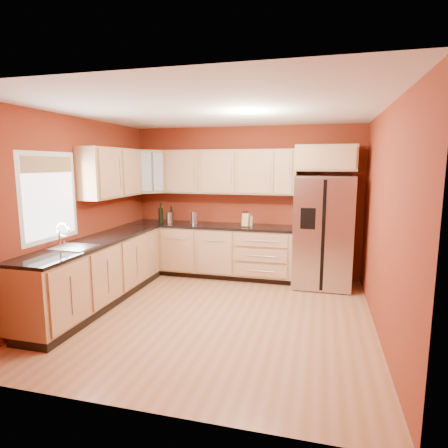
{
  "coord_description": "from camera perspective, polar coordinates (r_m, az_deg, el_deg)",
  "views": [
    {
      "loc": [
        1.3,
        -4.46,
        1.95
      ],
      "look_at": [
        -0.09,
        0.9,
        1.07
      ],
      "focal_mm": 30.0,
      "sensor_mm": 36.0,
      "label": 1
    }
  ],
  "objects": [
    {
      "name": "floor",
      "position": [
        5.04,
        -1.6,
        -13.71
      ],
      "size": [
        4.0,
        4.0,
        0.0
      ],
      "primitive_type": "plane",
      "color": "#A2673E",
      "rests_on": "ground"
    },
    {
      "name": "ceiling",
      "position": [
        4.69,
        -1.74,
        17.01
      ],
      "size": [
        4.0,
        4.0,
        0.0
      ],
      "primitive_type": "plane",
      "color": "silver",
      "rests_on": "wall_back"
    },
    {
      "name": "wall_back",
      "position": [
        6.62,
        3.18,
        3.41
      ],
      "size": [
        4.0,
        0.04,
        2.6
      ],
      "primitive_type": "cube",
      "color": "maroon",
      "rests_on": "floor"
    },
    {
      "name": "wall_front",
      "position": [
        2.86,
        -12.95,
        -4.34
      ],
      "size": [
        4.0,
        0.04,
        2.6
      ],
      "primitive_type": "cube",
      "color": "maroon",
      "rests_on": "floor"
    },
    {
      "name": "wall_left",
      "position": [
        5.59,
        -21.78,
        1.72
      ],
      "size": [
        0.04,
        4.0,
        2.6
      ],
      "primitive_type": "cube",
      "color": "maroon",
      "rests_on": "floor"
    },
    {
      "name": "wall_right",
      "position": [
        4.56,
        23.22,
        0.12
      ],
      "size": [
        0.04,
        4.0,
        2.6
      ],
      "primitive_type": "cube",
      "color": "maroon",
      "rests_on": "floor"
    },
    {
      "name": "base_cabinets_back",
      "position": [
        6.61,
        -2.1,
        -4.16
      ],
      "size": [
        2.9,
        0.6,
        0.88
      ],
      "primitive_type": "cube",
      "color": "#9E794C",
      "rests_on": "floor"
    },
    {
      "name": "base_cabinets_left",
      "position": [
        5.58,
        -18.76,
        -7.13
      ],
      "size": [
        0.6,
        2.8,
        0.88
      ],
      "primitive_type": "cube",
      "color": "#9E794C",
      "rests_on": "floor"
    },
    {
      "name": "countertop_back",
      "position": [
        6.51,
        -2.15,
        -0.23
      ],
      "size": [
        2.9,
        0.62,
        0.04
      ],
      "primitive_type": "cube",
      "color": "black",
      "rests_on": "base_cabinets_back"
    },
    {
      "name": "countertop_left",
      "position": [
        5.47,
        -18.91,
        -2.51
      ],
      "size": [
        0.62,
        2.8,
        0.04
      ],
      "primitive_type": "cube",
      "color": "black",
      "rests_on": "base_cabinets_left"
    },
    {
      "name": "upper_cabinets_back",
      "position": [
        6.49,
        0.74,
        7.95
      ],
      "size": [
        2.3,
        0.33,
        0.75
      ],
      "primitive_type": "cube",
      "color": "#9E794C",
      "rests_on": "wall_back"
    },
    {
      "name": "upper_cabinets_left",
      "position": [
        6.06,
        -16.73,
        7.49
      ],
      "size": [
        0.33,
        1.35,
        0.75
      ],
      "primitive_type": "cube",
      "color": "#9E794C",
      "rests_on": "wall_left"
    },
    {
      "name": "corner_upper_cabinet",
      "position": [
        6.81,
        -11.39,
        7.83
      ],
      "size": [
        0.67,
        0.67,
        0.75
      ],
      "primitive_type": "cube",
      "rotation": [
        0.0,
        0.0,
        0.79
      ],
      "color": "#9E794C",
      "rests_on": "wall_back"
    },
    {
      "name": "over_fridge_cabinet",
      "position": [
        6.16,
        15.25,
        9.67
      ],
      "size": [
        0.92,
        0.6,
        0.4
      ],
      "primitive_type": "cube",
      "color": "#9E794C",
      "rests_on": "wall_back"
    },
    {
      "name": "refrigerator",
      "position": [
        6.18,
        14.81,
        -1.13
      ],
      "size": [
        0.9,
        0.75,
        1.78
      ],
      "primitive_type": "cube",
      "color": "#BBBABF",
      "rests_on": "floor"
    },
    {
      "name": "window",
      "position": [
        5.16,
        -25.04,
        3.75
      ],
      "size": [
        0.03,
        0.9,
        1.0
      ],
      "primitive_type": "cube",
      "color": "white",
      "rests_on": "wall_left"
    },
    {
      "name": "sink_faucet",
      "position": [
        5.04,
        -22.13,
        -1.68
      ],
      "size": [
        0.5,
        0.42,
        0.3
      ],
      "primitive_type": null,
      "color": "silver",
      "rests_on": "countertop_left"
    },
    {
      "name": "canister_left",
      "position": [
        6.58,
        -4.51,
        0.94
      ],
      "size": [
        0.16,
        0.16,
        0.21
      ],
      "primitive_type": "cylinder",
      "rotation": [
        0.0,
        0.0,
        -0.36
      ],
      "color": "#BBBABF",
      "rests_on": "countertop_back"
    },
    {
      "name": "canister_right",
      "position": [
        6.71,
        -8.3,
        0.97
      ],
      "size": [
        0.15,
        0.15,
        0.2
      ],
      "primitive_type": "cylinder",
      "rotation": [
        0.0,
        0.0,
        0.36
      ],
      "color": "#BBBABF",
      "rests_on": "countertop_back"
    },
    {
      "name": "wine_bottle_a",
      "position": [
        6.72,
        -9.6,
        1.7
      ],
      "size": [
        0.1,
        0.1,
        0.37
      ],
      "primitive_type": null,
      "rotation": [
        0.0,
        0.0,
        0.29
      ],
      "color": "black",
      "rests_on": "countertop_back"
    },
    {
      "name": "wine_bottle_b",
      "position": [
        6.74,
        -8.02,
        1.46
      ],
      "size": [
        0.08,
        0.08,
        0.3
      ],
      "primitive_type": null,
      "rotation": [
        0.0,
        0.0,
        0.25
      ],
      "color": "black",
      "rests_on": "countertop_back"
    },
    {
      "name": "knife_block",
      "position": [
        6.29,
        3.39,
        0.62
      ],
      "size": [
        0.13,
        0.12,
        0.22
      ],
      "primitive_type": "cube",
      "rotation": [
        0.0,
        0.0,
        -0.19
      ],
      "color": "tan",
      "rests_on": "countertop_back"
    },
    {
      "name": "soap_dispenser",
      "position": [
        6.36,
        4.05,
        0.64
      ],
      "size": [
        0.09,
        0.09,
        0.2
      ],
      "primitive_type": "cylinder",
      "rotation": [
        0.0,
        0.0,
        0.33
      ],
      "color": "silver",
      "rests_on": "countertop_back"
    }
  ]
}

